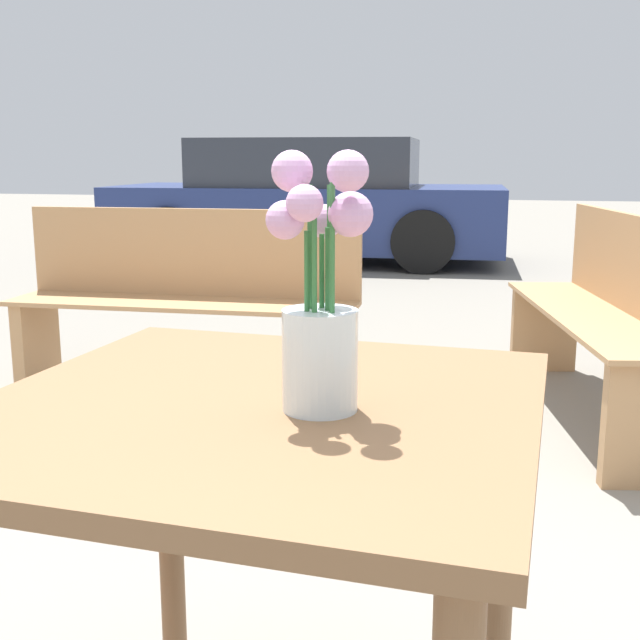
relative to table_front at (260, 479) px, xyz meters
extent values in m
cube|color=brown|center=(0.00, 0.00, 0.11)|extent=(0.81, 0.82, 0.03)
cylinder|color=brown|center=(-0.31, 0.35, -0.27)|extent=(0.05, 0.05, 0.72)
cylinder|color=brown|center=(0.34, 0.31, -0.27)|extent=(0.05, 0.05, 0.72)
cylinder|color=silver|center=(0.09, -0.03, 0.19)|extent=(0.10, 0.10, 0.14)
cylinder|color=silver|center=(0.09, -0.03, 0.16)|extent=(0.09, 0.09, 0.08)
cylinder|color=#337038|center=(0.11, -0.03, 0.25)|extent=(0.01, 0.01, 0.24)
sphere|color=#CC99C6|center=(0.14, -0.03, 0.38)|extent=(0.06, 0.06, 0.06)
cylinder|color=#337038|center=(0.10, -0.01, 0.28)|extent=(0.01, 0.01, 0.29)
sphere|color=#CC99C6|center=(0.12, 0.01, 0.44)|extent=(0.06, 0.06, 0.06)
cylinder|color=#337038|center=(0.09, -0.01, 0.24)|extent=(0.01, 0.01, 0.23)
sphere|color=#CC99C6|center=(0.09, 0.02, 0.37)|extent=(0.05, 0.05, 0.05)
cylinder|color=#337038|center=(0.08, -0.02, 0.28)|extent=(0.01, 0.01, 0.29)
sphere|color=#CC99C6|center=(0.05, -0.01, 0.44)|extent=(0.06, 0.06, 0.06)
cylinder|color=#337038|center=(0.08, -0.04, 0.25)|extent=(0.01, 0.01, 0.23)
sphere|color=#CC99C6|center=(0.06, -0.06, 0.38)|extent=(0.05, 0.05, 0.05)
cylinder|color=#337038|center=(0.09, -0.04, 0.26)|extent=(0.01, 0.01, 0.26)
sphere|color=#CC99C6|center=(0.09, -0.07, 0.40)|extent=(0.05, 0.05, 0.05)
cylinder|color=#337038|center=(0.11, -0.04, 0.28)|extent=(0.01, 0.01, 0.29)
sphere|color=#CC99C6|center=(0.14, -0.06, 0.44)|extent=(0.05, 0.05, 0.05)
cube|color=tan|center=(-1.09, 2.24, -0.19)|extent=(1.59, 0.43, 0.02)
cube|color=tan|center=(-1.10, 2.40, 0.02)|extent=(1.57, 0.11, 0.40)
cube|color=tan|center=(-0.37, 2.27, -0.41)|extent=(0.07, 0.33, 0.43)
cube|color=tan|center=(-1.82, 2.20, -0.41)|extent=(0.07, 0.33, 0.43)
cube|color=tan|center=(0.66, 2.40, -0.19)|extent=(0.68, 1.66, 0.02)
cube|color=tan|center=(0.81, 2.43, 0.02)|extent=(0.36, 1.59, 0.40)
cube|color=tan|center=(0.50, 3.13, -0.41)|extent=(0.33, 0.12, 0.43)
cube|color=navy|center=(-1.79, 7.17, -0.17)|extent=(4.11, 1.85, 0.64)
cube|color=#2D333D|center=(-1.79, 7.17, 0.39)|extent=(2.30, 1.61, 0.48)
cylinder|color=black|center=(-0.59, 8.01, -0.33)|extent=(0.61, 0.22, 0.60)
cylinder|color=black|center=(-0.50, 6.48, -0.33)|extent=(0.61, 0.22, 0.60)
cylinder|color=black|center=(-3.08, 7.86, -0.33)|extent=(0.61, 0.22, 0.60)
cylinder|color=black|center=(-2.99, 6.33, -0.33)|extent=(0.61, 0.22, 0.60)
camera|label=1|loc=(0.34, -1.03, 0.46)|focal=45.00mm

